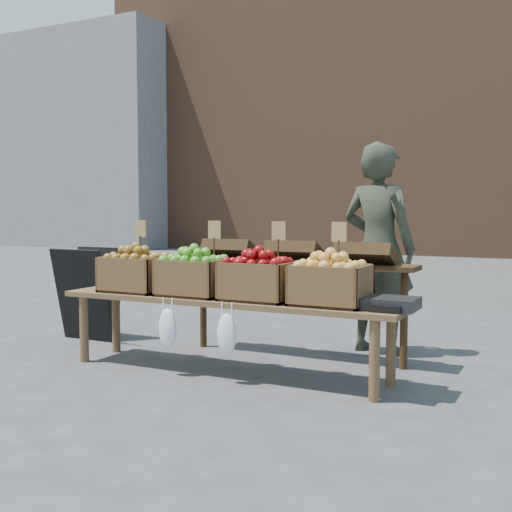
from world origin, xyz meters
The scene contains 11 objects.
ground centered at (0.00, 0.00, 0.00)m, with size 80.00×80.00×0.00m, color #464648.
grey_building centered at (-14.00, 13.00, 3.50)m, with size 8.00×3.00×7.00m, color slate.
vendor centered at (0.21, 1.34, 0.90)m, with size 0.65×0.43×1.79m, color #2D3225.
chalkboard_sign centered at (-2.36, 0.64, 0.44)m, with size 0.58×0.32×0.88m, color black, non-canonical shape.
back_table centered at (-0.34, 0.86, 0.52)m, with size 2.10×0.44×1.04m, color #322010, non-canonical shape.
display_bench centered at (-0.60, 0.14, 0.28)m, with size 2.70×0.56×0.57m, color brown, non-canonical shape.
crate_golden_apples centered at (-1.43, 0.14, 0.71)m, with size 0.50×0.40×0.28m, color olive, non-canonical shape.
crate_russet_pears centered at (-0.88, 0.14, 0.71)m, with size 0.50×0.40×0.28m, color #35871D, non-canonical shape.
crate_red_apples centered at (-0.33, 0.14, 0.71)m, with size 0.50×0.40×0.28m, color #660D09, non-canonical shape.
crate_green_apples centered at (0.22, 0.14, 0.71)m, with size 0.50×0.40×0.28m, color yellow, non-canonical shape.
weighing_scale centered at (0.65, 0.14, 0.61)m, with size 0.34×0.30×0.08m, color black.
Camera 1 is at (1.73, -4.00, 1.23)m, focal length 45.00 mm.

